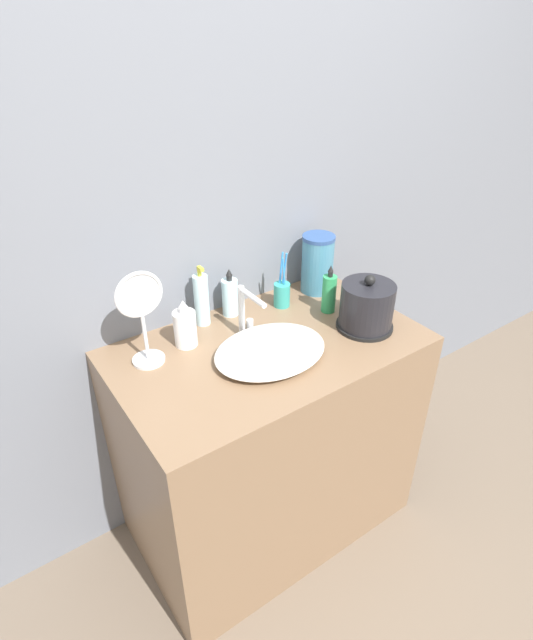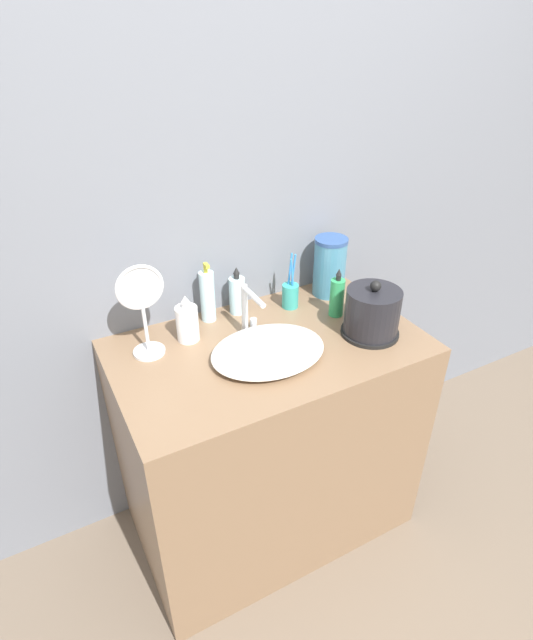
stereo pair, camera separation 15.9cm
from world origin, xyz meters
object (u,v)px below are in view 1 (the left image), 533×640
at_px(shampoo_bottle, 329,293).
at_px(water_pitcher, 317,264).
at_px(vanity_mirror, 142,313).
at_px(lotion_bottle, 202,300).
at_px(electric_kettle, 367,308).
at_px(hand_cream_bottle, 230,296).
at_px(mouthwash_bottle, 185,328).
at_px(faucet, 246,309).
at_px(toothbrush_cup, 282,293).

xyz_separation_m(shampoo_bottle, water_pitcher, (0.07, 0.15, 0.04)).
height_order(vanity_mirror, water_pitcher, vanity_mirror).
xyz_separation_m(lotion_bottle, vanity_mirror, (-0.25, -0.10, 0.08)).
xyz_separation_m(electric_kettle, hand_cream_bottle, (-0.34, 0.34, -0.00)).
height_order(mouthwash_bottle, water_pitcher, water_pitcher).
height_order(electric_kettle, vanity_mirror, vanity_mirror).
bearing_deg(shampoo_bottle, lotion_bottle, 155.95).
bearing_deg(hand_cream_bottle, water_pitcher, -5.38).
bearing_deg(mouthwash_bottle, vanity_mirror, -174.06).
relative_size(faucet, electric_kettle, 0.89).
xyz_separation_m(toothbrush_cup, lotion_bottle, (-0.30, 0.06, 0.04)).
relative_size(lotion_bottle, mouthwash_bottle, 1.34).
relative_size(hand_cream_bottle, water_pitcher, 0.79).
xyz_separation_m(hand_cream_bottle, water_pitcher, (0.37, -0.04, 0.04)).
bearing_deg(electric_kettle, toothbrush_cup, 117.20).
bearing_deg(faucet, water_pitcher, 15.75).
relative_size(lotion_bottle, shampoo_bottle, 1.20).
bearing_deg(shampoo_bottle, water_pitcher, 65.74).
xyz_separation_m(faucet, shampoo_bottle, (0.33, -0.04, -0.03)).
xyz_separation_m(mouthwash_bottle, hand_cream_bottle, (0.22, 0.08, 0.01)).
bearing_deg(lotion_bottle, shampoo_bottle, -24.05).
bearing_deg(faucet, hand_cream_bottle, 79.37).
relative_size(electric_kettle, mouthwash_bottle, 1.21).
bearing_deg(water_pitcher, toothbrush_cup, -173.45).
relative_size(faucet, lotion_bottle, 0.80).
xyz_separation_m(electric_kettle, toothbrush_cup, (-0.15, 0.29, -0.03)).
xyz_separation_m(lotion_bottle, shampoo_bottle, (0.42, -0.19, -0.02)).
distance_m(faucet, mouthwash_bottle, 0.21).
height_order(mouthwash_bottle, hand_cream_bottle, hand_cream_bottle).
distance_m(shampoo_bottle, water_pitcher, 0.17).
bearing_deg(vanity_mirror, electric_kettle, -19.28).
bearing_deg(electric_kettle, water_pitcher, 83.27).
distance_m(vanity_mirror, water_pitcher, 0.74).
relative_size(lotion_bottle, vanity_mirror, 0.71).
relative_size(toothbrush_cup, vanity_mirror, 0.68).
relative_size(electric_kettle, vanity_mirror, 0.65).
height_order(lotion_bottle, shampoo_bottle, lotion_bottle).
xyz_separation_m(shampoo_bottle, vanity_mirror, (-0.67, 0.09, 0.10)).
bearing_deg(shampoo_bottle, electric_kettle, -78.82).
distance_m(shampoo_bottle, vanity_mirror, 0.68).
bearing_deg(toothbrush_cup, shampoo_bottle, -47.94).
bearing_deg(lotion_bottle, hand_cream_bottle, -0.79).
height_order(faucet, lotion_bottle, lotion_bottle).
relative_size(toothbrush_cup, lotion_bottle, 0.96).
relative_size(shampoo_bottle, hand_cream_bottle, 1.02).
height_order(lotion_bottle, water_pitcher, water_pitcher).
height_order(hand_cream_bottle, water_pitcher, water_pitcher).
xyz_separation_m(electric_kettle, water_pitcher, (0.04, 0.31, 0.04)).
relative_size(electric_kettle, toothbrush_cup, 0.95).
bearing_deg(mouthwash_bottle, toothbrush_cup, 3.87).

